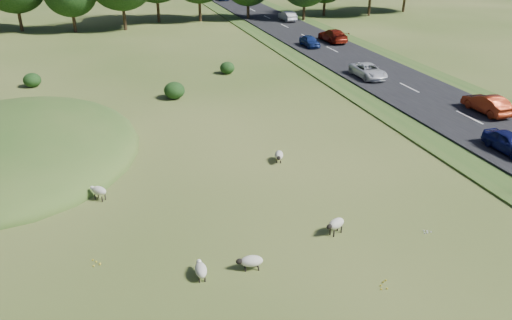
{
  "coord_description": "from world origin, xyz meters",
  "views": [
    {
      "loc": [
        -5.72,
        -20.85,
        13.18
      ],
      "look_at": [
        2.0,
        4.0,
        1.0
      ],
      "focal_mm": 35.0,
      "sensor_mm": 36.0,
      "label": 1
    }
  ],
  "objects_px": {
    "sheep_1": "(251,261)",
    "sheep_4": "(279,155)",
    "car_0": "(333,35)",
    "car_2": "(310,41)",
    "car_7": "(487,104)",
    "sheep_0": "(336,224)",
    "sheep_2": "(99,191)",
    "car_5": "(368,71)",
    "car_6": "(288,16)",
    "sheep_3": "(201,269)",
    "car_1": "(509,142)"
  },
  "relations": [
    {
      "from": "sheep_0",
      "to": "car_6",
      "type": "xyz_separation_m",
      "value": [
        18.14,
        54.9,
        0.41
      ]
    },
    {
      "from": "sheep_0",
      "to": "sheep_4",
      "type": "distance_m",
      "value": 8.38
    },
    {
      "from": "sheep_2",
      "to": "car_0",
      "type": "relative_size",
      "value": 0.19
    },
    {
      "from": "sheep_1",
      "to": "sheep_4",
      "type": "xyz_separation_m",
      "value": [
        4.75,
        9.77,
        -0.0
      ]
    },
    {
      "from": "sheep_3",
      "to": "car_7",
      "type": "distance_m",
      "value": 27.96
    },
    {
      "from": "sheep_0",
      "to": "car_6",
      "type": "bearing_deg",
      "value": -132.43
    },
    {
      "from": "sheep_0",
      "to": "car_6",
      "type": "height_order",
      "value": "car_6"
    },
    {
      "from": "sheep_0",
      "to": "sheep_4",
      "type": "relative_size",
      "value": 0.96
    },
    {
      "from": "sheep_2",
      "to": "car_5",
      "type": "relative_size",
      "value": 0.22
    },
    {
      "from": "sheep_1",
      "to": "sheep_2",
      "type": "bearing_deg",
      "value": -43.93
    },
    {
      "from": "sheep_2",
      "to": "car_6",
      "type": "distance_m",
      "value": 56.08
    },
    {
      "from": "sheep_4",
      "to": "car_5",
      "type": "relative_size",
      "value": 0.26
    },
    {
      "from": "sheep_4",
      "to": "car_6",
      "type": "height_order",
      "value": "car_6"
    },
    {
      "from": "sheep_3",
      "to": "car_5",
      "type": "relative_size",
      "value": 0.24
    },
    {
      "from": "car_1",
      "to": "car_5",
      "type": "height_order",
      "value": "car_5"
    },
    {
      "from": "sheep_1",
      "to": "car_0",
      "type": "bearing_deg",
      "value": -109.68
    },
    {
      "from": "car_2",
      "to": "car_7",
      "type": "relative_size",
      "value": 0.87
    },
    {
      "from": "sheep_3",
      "to": "car_1",
      "type": "xyz_separation_m",
      "value": [
        21.05,
        6.27,
        0.48
      ]
    },
    {
      "from": "sheep_0",
      "to": "sheep_2",
      "type": "height_order",
      "value": "sheep_0"
    },
    {
      "from": "sheep_3",
      "to": "car_1",
      "type": "relative_size",
      "value": 0.3
    },
    {
      "from": "car_7",
      "to": "car_0",
      "type": "bearing_deg",
      "value": -90.0
    },
    {
      "from": "car_6",
      "to": "sheep_4",
      "type": "bearing_deg",
      "value": 68.87
    },
    {
      "from": "sheep_0",
      "to": "car_5",
      "type": "relative_size",
      "value": 0.25
    },
    {
      "from": "sheep_2",
      "to": "sheep_3",
      "type": "xyz_separation_m",
      "value": [
        3.84,
        -8.02,
        -0.14
      ]
    },
    {
      "from": "sheep_3",
      "to": "car_6",
      "type": "bearing_deg",
      "value": -20.98
    },
    {
      "from": "car_0",
      "to": "car_5",
      "type": "distance_m",
      "value": 16.32
    },
    {
      "from": "sheep_0",
      "to": "sheep_1",
      "type": "relative_size",
      "value": 0.97
    },
    {
      "from": "sheep_1",
      "to": "car_5",
      "type": "xyz_separation_m",
      "value": [
        18.93,
        24.43,
        0.47
      ]
    },
    {
      "from": "sheep_3",
      "to": "car_2",
      "type": "bearing_deg",
      "value": -25.77
    },
    {
      "from": "car_5",
      "to": "sheep_0",
      "type": "bearing_deg",
      "value": -121.9
    },
    {
      "from": "sheep_2",
      "to": "sheep_0",
      "type": "bearing_deg",
      "value": -166.23
    },
    {
      "from": "sheep_0",
      "to": "sheep_2",
      "type": "distance_m",
      "value": 12.51
    },
    {
      "from": "sheep_1",
      "to": "sheep_4",
      "type": "relative_size",
      "value": 1.0
    },
    {
      "from": "sheep_0",
      "to": "car_7",
      "type": "distance_m",
      "value": 21.48
    },
    {
      "from": "sheep_3",
      "to": "car_0",
      "type": "distance_m",
      "value": 47.27
    },
    {
      "from": "car_0",
      "to": "car_7",
      "type": "bearing_deg",
      "value": 90.0
    },
    {
      "from": "sheep_3",
      "to": "car_2",
      "type": "relative_size",
      "value": 0.3
    },
    {
      "from": "sheep_1",
      "to": "car_6",
      "type": "distance_m",
      "value": 60.71
    },
    {
      "from": "car_0",
      "to": "car_2",
      "type": "relative_size",
      "value": 1.41
    },
    {
      "from": "car_6",
      "to": "car_1",
      "type": "bearing_deg",
      "value": 85.65
    },
    {
      "from": "sheep_2",
      "to": "sheep_4",
      "type": "relative_size",
      "value": 0.84
    },
    {
      "from": "sheep_4",
      "to": "car_0",
      "type": "xyz_separation_m",
      "value": [
        17.98,
        30.53,
        0.59
      ]
    },
    {
      "from": "sheep_3",
      "to": "sheep_1",
      "type": "bearing_deg",
      "value": -89.64
    },
    {
      "from": "car_0",
      "to": "sheep_2",
      "type": "bearing_deg",
      "value": 48.28
    },
    {
      "from": "sheep_4",
      "to": "car_5",
      "type": "distance_m",
      "value": 20.4
    },
    {
      "from": "car_2",
      "to": "car_5",
      "type": "xyz_separation_m",
      "value": [
        0.0,
        -14.2,
        0.0
      ]
    },
    {
      "from": "sheep_1",
      "to": "car_6",
      "type": "xyz_separation_m",
      "value": [
        22.73,
        56.29,
        0.55
      ]
    },
    {
      "from": "car_0",
      "to": "car_5",
      "type": "relative_size",
      "value": 1.15
    },
    {
      "from": "car_1",
      "to": "car_5",
      "type": "xyz_separation_m",
      "value": [
        0.0,
        18.07,
        0.0
      ]
    },
    {
      "from": "car_0",
      "to": "car_5",
      "type": "height_order",
      "value": "car_0"
    }
  ]
}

